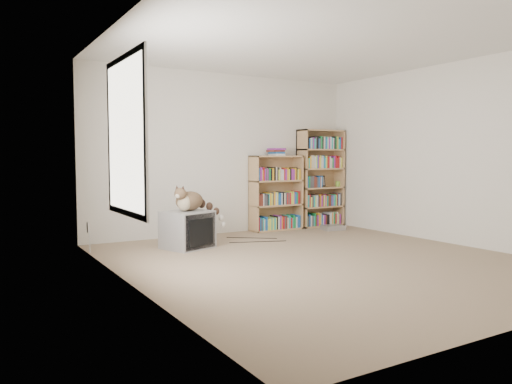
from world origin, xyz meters
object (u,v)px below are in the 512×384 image
crt_tv (187,230)px  bookcase_short (275,196)px  cat (194,203)px  dvd_player (333,228)px  bookcase_tall (320,180)px

crt_tv → bookcase_short: bookcase_short is taller
crt_tv → bookcase_short: size_ratio=0.57×
cat → dvd_player: size_ratio=2.27×
bookcase_short → bookcase_tall: bearing=-0.2°
dvd_player → bookcase_tall: bearing=83.5°
crt_tv → bookcase_tall: (2.83, 0.79, 0.55)m
crt_tv → dvd_player: 2.74m
bookcase_short → dvd_player: size_ratio=3.51×
cat → bookcase_short: bearing=-11.0°
cat → bookcase_tall: 2.82m
cat → bookcase_tall: bookcase_tall is taller
crt_tv → dvd_player: bearing=-13.1°
crt_tv → dvd_player: size_ratio=2.02×
crt_tv → cat: (0.12, 0.03, 0.34)m
bookcase_short → dvd_player: 1.08m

